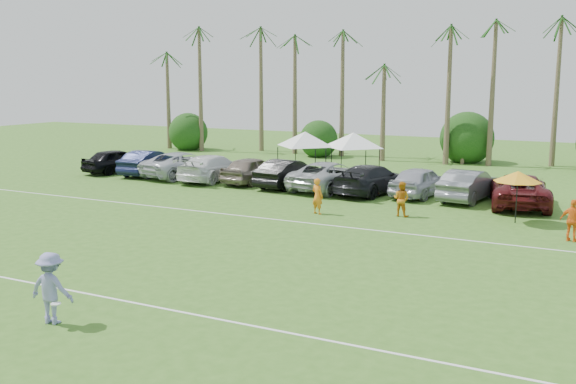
% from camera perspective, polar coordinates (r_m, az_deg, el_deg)
% --- Properties ---
extents(field_lines, '(80.00, 12.10, 0.01)m').
position_cam_1_polar(field_lines, '(26.54, -11.26, -4.49)').
color(field_lines, white).
rests_on(field_lines, ground).
extents(palm_tree_0, '(2.40, 2.40, 8.90)m').
position_cam_1_polar(palm_tree_0, '(62.91, -10.76, 10.73)').
color(palm_tree_0, brown).
rests_on(palm_tree_0, ground).
extents(palm_tree_1, '(2.40, 2.40, 9.90)m').
position_cam_1_polar(palm_tree_1, '(60.05, -6.89, 11.70)').
color(palm_tree_1, brown).
rests_on(palm_tree_1, ground).
extents(palm_tree_2, '(2.40, 2.40, 10.90)m').
position_cam_1_polar(palm_tree_2, '(57.51, -2.63, 12.69)').
color(palm_tree_2, brown).
rests_on(palm_tree_2, ground).
extents(palm_tree_3, '(2.40, 2.40, 11.90)m').
position_cam_1_polar(palm_tree_3, '(55.73, 1.06, 13.66)').
color(palm_tree_3, brown).
rests_on(palm_tree_3, ground).
extents(palm_tree_4, '(2.40, 2.40, 8.90)m').
position_cam_1_polar(palm_tree_4, '(54.04, 4.96, 11.00)').
color(palm_tree_4, brown).
rests_on(palm_tree_4, ground).
extents(palm_tree_5, '(2.40, 2.40, 9.90)m').
position_cam_1_polar(palm_tree_5, '(52.72, 9.11, 11.88)').
color(palm_tree_5, brown).
rests_on(palm_tree_5, ground).
extents(palm_tree_6, '(2.40, 2.40, 10.90)m').
position_cam_1_polar(palm_tree_6, '(51.70, 13.48, 12.73)').
color(palm_tree_6, brown).
rests_on(palm_tree_6, ground).
extents(palm_tree_7, '(2.40, 2.40, 11.90)m').
position_cam_1_polar(palm_tree_7, '(50.98, 18.02, 13.51)').
color(palm_tree_7, brown).
rests_on(palm_tree_7, ground).
extents(palm_tree_8, '(2.40, 2.40, 8.90)m').
position_cam_1_polar(palm_tree_8, '(50.35, 23.58, 10.28)').
color(palm_tree_8, brown).
rests_on(palm_tree_8, ground).
extents(bush_tree_0, '(4.00, 4.00, 4.00)m').
position_cam_1_polar(bush_tree_0, '(62.16, -7.81, 5.58)').
color(bush_tree_0, brown).
rests_on(bush_tree_0, ground).
extents(bush_tree_1, '(4.00, 4.00, 4.00)m').
position_cam_1_polar(bush_tree_1, '(55.92, 3.34, 5.16)').
color(bush_tree_1, brown).
rests_on(bush_tree_1, ground).
extents(bush_tree_2, '(4.00, 4.00, 4.00)m').
position_cam_1_polar(bush_tree_2, '(52.41, 15.53, 4.48)').
color(bush_tree_2, brown).
rests_on(bush_tree_2, ground).
extents(sideline_player_a, '(0.75, 0.61, 1.78)m').
position_cam_1_polar(sideline_player_a, '(31.46, 2.63, -0.37)').
color(sideline_player_a, orange).
rests_on(sideline_player_a, ground).
extents(sideline_player_b, '(0.93, 0.78, 1.70)m').
position_cam_1_polar(sideline_player_b, '(31.40, 10.05, -0.61)').
color(sideline_player_b, orange).
rests_on(sideline_player_b, ground).
extents(sideline_player_c, '(1.09, 0.64, 1.74)m').
position_cam_1_polar(sideline_player_c, '(28.61, 24.00, -2.34)').
color(sideline_player_c, orange).
rests_on(sideline_player_c, ground).
extents(canopy_tent_left, '(4.31, 4.31, 3.49)m').
position_cam_1_polar(canopy_tent_left, '(44.00, 1.53, 5.39)').
color(canopy_tent_left, black).
rests_on(canopy_tent_left, ground).
extents(canopy_tent_right, '(4.31, 4.31, 3.50)m').
position_cam_1_polar(canopy_tent_right, '(43.40, 5.84, 5.28)').
color(canopy_tent_right, black).
rests_on(canopy_tent_right, ground).
extents(market_umbrella, '(2.17, 2.17, 2.42)m').
position_cam_1_polar(market_umbrella, '(31.08, 19.76, 1.31)').
color(market_umbrella, black).
rests_on(market_umbrella, ground).
extents(frisbee_player, '(1.37, 0.91, 1.98)m').
position_cam_1_polar(frisbee_player, '(18.69, -20.30, -8.02)').
color(frisbee_player, '#8283B8').
rests_on(frisbee_player, ground).
extents(parked_car_0, '(3.06, 5.31, 1.70)m').
position_cam_1_polar(parked_car_0, '(46.90, -14.97, 2.71)').
color(parked_car_0, black).
rests_on(parked_car_0, ground).
extents(parked_car_1, '(2.11, 5.25, 1.70)m').
position_cam_1_polar(parked_car_1, '(45.34, -12.21, 2.58)').
color(parked_car_1, '#101634').
rests_on(parked_car_1, ground).
extents(parked_car_2, '(3.97, 6.55, 1.70)m').
position_cam_1_polar(parked_car_2, '(43.86, -9.30, 2.43)').
color(parked_car_2, silver).
rests_on(parked_car_2, ground).
extents(parked_car_3, '(2.49, 5.90, 1.70)m').
position_cam_1_polar(parked_car_3, '(41.97, -6.66, 2.16)').
color(parked_car_3, white).
rests_on(parked_car_3, ground).
extents(parked_car_4, '(2.33, 5.11, 1.70)m').
position_cam_1_polar(parked_car_4, '(40.85, -3.23, 1.99)').
color(parked_car_4, gray).
rests_on(parked_car_4, ground).
extents(parked_car_5, '(2.32, 5.31, 1.70)m').
position_cam_1_polar(parked_car_5, '(39.33, -0.01, 1.69)').
color(parked_car_5, black).
rests_on(parked_car_5, ground).
extents(parked_car_6, '(3.67, 6.45, 1.70)m').
position_cam_1_polar(parked_car_6, '(38.33, 3.68, 1.45)').
color(parked_car_6, '#A5A7AA').
rests_on(parked_car_6, ground).
extents(parked_car_7, '(3.48, 6.21, 1.70)m').
position_cam_1_polar(parked_car_7, '(37.25, 7.44, 1.13)').
color(parked_car_7, black).
rests_on(parked_car_7, ground).
extents(parked_car_8, '(2.77, 5.24, 1.70)m').
position_cam_1_polar(parked_car_8, '(36.96, 11.65, 0.94)').
color(parked_car_8, '#A6A7B2').
rests_on(parked_car_8, ground).
extents(parked_car_9, '(2.54, 5.37, 1.70)m').
position_cam_1_polar(parked_car_9, '(36.31, 15.75, 0.60)').
color(parked_car_9, slate).
rests_on(parked_car_9, ground).
extents(parked_car_10, '(3.85, 6.51, 1.70)m').
position_cam_1_polar(parked_car_10, '(35.50, 19.90, 0.17)').
color(parked_car_10, '#571518').
rests_on(parked_car_10, ground).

